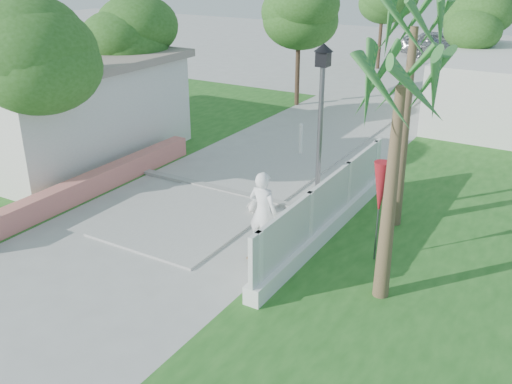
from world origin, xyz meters
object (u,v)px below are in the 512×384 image
Objects in this scene: street_lamp at (320,131)px; skateboarder at (258,202)px; bollard at (301,138)px; dog at (256,205)px; parked_car at (442,44)px; patio_umbrella at (380,189)px.

skateboarder is (-0.94, -1.28, -1.56)m from street_lamp.
skateboarder is at bearing -73.07° from bollard.
dog is at bearing -54.60° from skateboarder.
patio_umbrella is at bearing -170.49° from parked_car.
patio_umbrella reaches higher than dog.
bollard is 0.44× the size of skateboarder.
street_lamp is 2.73m from dog.
bollard is 6.05m from skateboarder.
street_lamp reaches higher than parked_car.
street_lamp is 5.56m from bollard.
skateboarder is (1.76, -5.78, 0.28)m from bollard.
dog is (1.09, -4.76, -0.35)m from bollard.
street_lamp is 1.93× the size of patio_umbrella.
parked_car is at bearing 91.98° from bollard.
patio_umbrella reaches higher than bollard.
dog is (-1.61, -0.26, -2.19)m from street_lamp.
bollard is at bearing 124.31° from dog.
bollard is 21.54m from parked_car.
bollard is 4.90m from dog.
bollard is at bearing 120.96° from street_lamp.
patio_umbrella is 2.97m from skateboarder.
patio_umbrella is at bearing 9.46° from dog.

